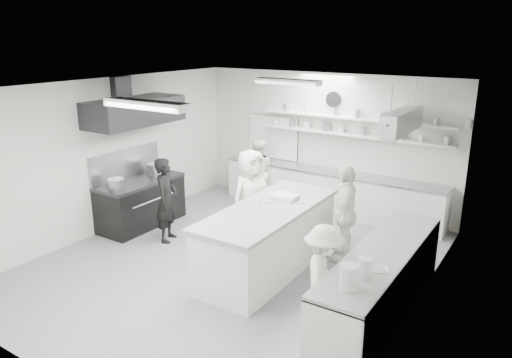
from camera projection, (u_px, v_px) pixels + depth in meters
The scene contains 27 objects.
floor at pixel (233, 263), 8.34m from camera, with size 6.00×7.00×0.02m, color gray.
ceiling at pixel (231, 86), 7.48m from camera, with size 6.00×7.00×0.02m, color silver.
wall_back at pixel (324, 141), 10.72m from camera, with size 6.00×0.04×3.00m, color beige.
wall_front at pixel (38, 260), 5.10m from camera, with size 6.00×0.04×3.00m, color beige.
wall_left at pixel (108, 156), 9.48m from camera, with size 0.04×7.00×3.00m, color beige.
wall_right at pixel (417, 216), 6.34m from camera, with size 0.04×7.00×3.00m, color beige.
stove at pixel (141, 204), 9.89m from camera, with size 0.80×1.80×0.90m, color black.
exhaust_hood at pixel (134, 111), 9.34m from camera, with size 0.85×2.00×0.50m, color #252529.
back_counter at pixel (329, 192), 10.62m from camera, with size 5.00×0.60×0.92m, color silver.
shelf_lower at pixel (352, 135), 10.18m from camera, with size 4.20×0.26×0.04m, color silver.
shelf_upper at pixel (353, 118), 10.08m from camera, with size 4.20×0.26×0.04m, color silver.
pass_through_window at pixel (274, 137), 11.40m from camera, with size 1.30×0.04×1.00m, color black.
wall_clock at pixel (334, 99), 10.31m from camera, with size 0.32×0.32×0.05m, color silver.
right_counter at pixel (380, 285), 6.66m from camera, with size 0.74×3.30×0.94m, color silver.
pot_rack at pixel (402, 121), 8.56m from camera, with size 0.30×1.60×0.40m, color #9A9DA1.
light_fixture_front at pixel (146, 104), 6.05m from camera, with size 1.30×0.25×0.10m, color silver.
light_fixture_rear at pixel (288, 82), 8.94m from camera, with size 1.30×0.25×0.10m, color silver.
prep_island at pixel (269, 240), 7.98m from camera, with size 1.06×2.84×1.05m, color silver.
stove_pot at pixel (156, 170), 10.10m from camera, with size 0.37×0.37×0.29m, color #9A9DA1.
cook_stove at pixel (167, 200), 9.05m from camera, with size 0.59×0.39×1.61m, color black.
cook_back at pixel (257, 173), 10.95m from camera, with size 0.75×0.59×1.55m, color white.
cook_island_left at pixel (251, 197), 8.95m from camera, with size 0.87×0.57×1.79m, color white.
cook_island_right at pixel (345, 213), 8.26m from camera, with size 1.00×0.41×1.70m, color white.
cook_right at pixel (323, 277), 6.37m from camera, with size 0.93×0.53×1.43m, color white.
bowl_island_a at pixel (266, 202), 8.11m from camera, with size 0.25×0.25×0.06m, color #9A9DA1.
bowl_island_b at pixel (297, 203), 8.05m from camera, with size 0.20×0.20×0.06m, color silver.
bowl_right at pixel (379, 271), 5.99m from camera, with size 0.22×0.22×0.05m, color silver.
Camera 1 is at (4.46, -6.13, 3.79)m, focal length 33.93 mm.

